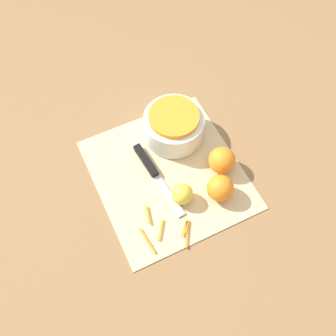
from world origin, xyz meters
TOP-DOWN VIEW (x-y plane):
  - ground_plane at (0.00, 0.00)m, footprint 4.00×4.00m
  - cutting_board at (0.00, 0.00)m, footprint 0.40×0.38m
  - bowl_speckled at (-0.11, 0.07)m, footprint 0.17×0.17m
  - knife at (-0.03, -0.04)m, footprint 0.24×0.04m
  - orange_left at (0.11, 0.09)m, footprint 0.07×0.07m
  - orange_right at (0.04, 0.14)m, footprint 0.07×0.07m
  - lemon at (0.08, 0.00)m, footprint 0.06×0.06m
  - peel_pile at (0.14, -0.07)m, footprint 0.15×0.12m

SIDE VIEW (x-z plane):
  - ground_plane at x=0.00m, z-range 0.00..0.00m
  - cutting_board at x=0.00m, z-range 0.00..0.01m
  - peel_pile at x=0.14m, z-range 0.01..0.01m
  - knife at x=-0.03m, z-range 0.00..0.02m
  - lemon at x=0.08m, z-range 0.01..0.06m
  - orange_left at x=0.11m, z-range 0.01..0.08m
  - orange_right at x=0.04m, z-range 0.01..0.08m
  - bowl_speckled at x=-0.11m, z-range 0.00..0.09m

